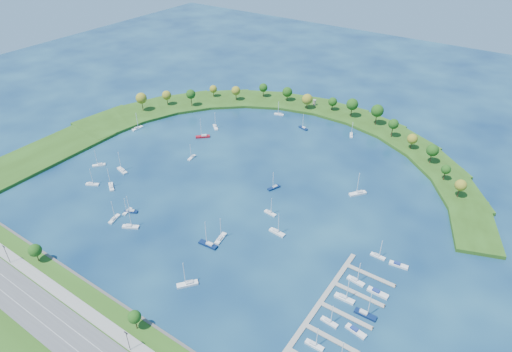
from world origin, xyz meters
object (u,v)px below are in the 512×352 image
Objects in this scene: docked_boat_2 at (314,345)px; docked_boat_9 at (378,293)px; moored_boat_2 at (122,170)px; moored_boat_14 at (137,128)px; harbor_tower at (314,103)px; moored_boat_0 at (351,135)px; moored_boat_11 at (111,186)px; docked_boat_10 at (378,256)px; docked_boat_5 at (356,331)px; docked_boat_11 at (398,265)px; docked_boat_6 at (344,298)px; moored_boat_8 at (303,128)px; moored_boat_18 at (92,184)px; moored_boat_17 at (277,232)px; moored_boat_3 at (274,187)px; dock_system at (329,322)px; moored_boat_20 at (188,284)px; moored_boat_21 at (130,226)px; moored_boat_16 at (114,218)px; moored_boat_6 at (220,238)px; moored_boat_7 at (203,136)px; moored_boat_13 at (208,244)px; docked_boat_4 at (329,321)px; docked_boat_8 at (356,280)px; moored_boat_1 at (270,213)px; moored_boat_10 at (215,127)px; moored_boat_4 at (192,157)px; moored_boat_15 at (99,165)px; moored_boat_9 at (127,211)px; moored_boat_5 at (358,193)px; moored_boat_12 at (279,114)px; docked_boat_7 at (365,314)px; moored_boat_19 at (131,211)px.

docked_boat_9 is at bearing 74.42° from docked_boat_2.
moored_boat_2 is 1.06× the size of moored_boat_14.
moored_boat_0 is (43.75, -27.03, -3.50)m from harbor_tower.
moored_boat_11 is 1.21× the size of docked_boat_10.
docked_boat_5 is 1.02× the size of docked_boat_11.
moored_boat_8 is at bearing 123.94° from docked_boat_6.
moored_boat_0 is at bearing 25.96° from moored_boat_18.
docked_boat_11 is (170.33, 37.08, -0.25)m from moored_boat_18.
moored_boat_14 is 1.37× the size of docked_boat_9.
moored_boat_0 is at bearing 123.57° from docked_boat_5.
moored_boat_3 is at bearing 129.26° from moored_boat_17.
moored_boat_18 reaches higher than dock_system.
moored_boat_2 is 1.15× the size of moored_boat_3.
moored_boat_21 is at bearing -65.07° from moored_boat_20.
moored_boat_16 reaches higher than docked_boat_2.
moored_boat_16 is 85.64m from moored_boat_17.
moored_boat_0 is 0.75× the size of moored_boat_20.
moored_boat_20 is (6.39, -31.39, 0.03)m from moored_boat_6.
dock_system is 168.17m from moored_boat_7.
docked_boat_4 is at bearing 169.30° from moored_boat_13.
moored_boat_17 reaches higher than docked_boat_8.
moored_boat_1 is 0.82× the size of moored_boat_6.
moored_boat_10 is 1.18× the size of docked_boat_4.
moored_boat_17 is 49.86m from docked_boat_6.
harbor_tower is at bearing 158.68° from moored_boat_4.
moored_boat_17 is (125.97, 8.76, 0.04)m from moored_boat_15.
moored_boat_18 is at bearing 83.45° from moored_boat_6.
moored_boat_14 is (-45.48, -33.12, -0.00)m from moored_boat_10.
moored_boat_11 reaches higher than docked_boat_4.
moored_boat_15 is (-29.74, -65.29, -0.09)m from moored_boat_7.
moored_boat_4 is at bearing -47.65° from moored_boat_13.
moored_boat_16 is (21.62, -111.54, -0.03)m from moored_boat_10.
moored_boat_6 is (63.31, -50.69, 0.07)m from moored_boat_4.
moored_boat_11 is (-25.21, 10.30, 0.08)m from moored_boat_9.
moored_boat_0 is at bearing 177.31° from moored_boat_15.
docked_boat_11 is at bearing 80.23° from moored_boat_5.
moored_boat_12 is 0.80× the size of docked_boat_7.
moored_boat_16 reaches higher than moored_boat_19.
docked_boat_9 is (67.54, -20.07, -0.18)m from moored_boat_1.
moored_boat_2 is at bearing 179.09° from docked_boat_11.
moored_boat_18 reaches higher than harbor_tower.
docked_boat_11 is at bearing 126.87° from moored_boat_12.
moored_boat_4 is 89.54m from moored_boat_17.
moored_boat_15 is 1.32× the size of docked_boat_11.
moored_boat_21 reaches higher than docked_boat_11.
moored_boat_15 is at bearing -71.79° from moored_boat_20.
moored_boat_13 is at bearing -79.28° from harbor_tower.
moored_boat_7 is (-116.60, 2.35, -0.01)m from moored_boat_5.
moored_boat_19 is at bearing 109.05° from moored_boat_9.
moored_boat_0 is at bearing 110.69° from dock_system.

